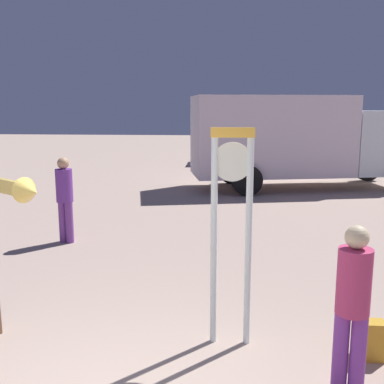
# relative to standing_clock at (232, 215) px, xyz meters

# --- Properties ---
(standing_clock) EXTENTS (0.44, 0.11, 2.33)m
(standing_clock) POSITION_rel_standing_clock_xyz_m (0.00, 0.00, 0.00)
(standing_clock) COLOR white
(standing_clock) RESTS_ON ground_plane
(arrow_sign) EXTENTS (0.99, 0.76, 2.00)m
(arrow_sign) POSITION_rel_standing_clock_xyz_m (-2.33, -0.27, -0.04)
(arrow_sign) COLOR brown
(arrow_sign) RESTS_ON ground_plane
(person_near_clock) EXTENTS (0.30, 0.30, 1.54)m
(person_near_clock) POSITION_rel_standing_clock_xyz_m (1.06, -0.78, -0.56)
(person_near_clock) COLOR purple
(person_near_clock) RESTS_ON ground_plane
(backpack) EXTENTS (0.30, 0.22, 0.41)m
(backpack) POSITION_rel_standing_clock_xyz_m (1.41, -0.22, -1.22)
(backpack) COLOR gold
(backpack) RESTS_ON ground_plane
(person_distant) EXTENTS (0.31, 0.31, 1.62)m
(person_distant) POSITION_rel_standing_clock_xyz_m (-3.11, 3.51, -0.51)
(person_distant) COLOR #7D4099
(person_distant) RESTS_ON ground_plane
(box_truck_near) EXTENTS (7.05, 3.62, 2.90)m
(box_truck_near) POSITION_rel_standing_clock_xyz_m (1.91, 9.93, 0.18)
(box_truck_near) COLOR silver
(box_truck_near) RESTS_ON ground_plane
(box_truck_far) EXTENTS (6.28, 2.55, 2.82)m
(box_truck_far) POSITION_rel_standing_clock_xyz_m (2.34, 17.06, 0.14)
(box_truck_far) COLOR white
(box_truck_far) RESTS_ON ground_plane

